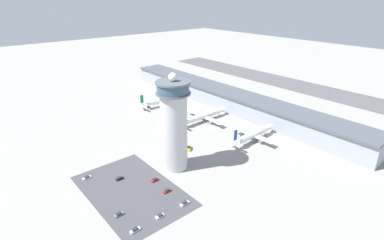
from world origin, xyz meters
The scene contains 19 objects.
ground_plane centered at (0.00, 0.00, 0.00)m, with size 1000.00×1000.00×0.00m, color gray.
terminal_building centered at (0.00, 70.00, 8.03)m, with size 247.71×25.00×15.87m.
runway_strip centered at (0.00, 178.42, 0.00)m, with size 371.57×44.00×0.01m, color #515154.
control_tower centered at (47.46, -23.83, 26.90)m, with size 18.55×18.55×55.35m.
parking_lot_surface centered at (51.54, -54.39, 0.00)m, with size 64.00×40.00×0.01m, color #424247.
airplane_gate_alpha centered at (-41.52, 30.45, 4.75)m, with size 30.21×44.59×13.79m.
airplane_gate_bravo centered at (8.50, 33.38, 4.37)m, with size 38.91×45.16×13.82m.
airplane_gate_charlie centered at (55.42, 36.00, 4.78)m, with size 31.02×39.66×14.17m.
service_truck_catering centered at (36.79, -4.55, 0.92)m, with size 5.84×6.22×2.65m.
service_truck_fuel centered at (-42.44, 15.64, 0.90)m, with size 7.84×6.35×2.61m.
service_truck_baggage centered at (49.28, 35.06, 1.01)m, with size 6.55×5.95×2.91m.
car_navy_sedan centered at (26.27, -67.63, 0.54)m, with size 1.92×4.57×1.39m.
car_white_wagon centered at (63.98, -41.41, 0.60)m, with size 1.87×4.45×1.54m.
car_black_suv centered at (51.91, -40.77, 0.62)m, with size 1.95×4.37×1.60m.
car_maroon_suv centered at (64.16, -68.16, 0.55)m, with size 1.93×4.43×1.42m.
car_red_hatchback centered at (77.36, -67.51, 0.58)m, with size 1.86×4.73×1.50m.
car_grey_coupe centered at (38.57, -54.42, 0.61)m, with size 1.81×4.10×1.57m.
car_yellow_taxi centered at (76.87, -54.64, 0.55)m, with size 1.94×4.07×1.42m.
car_silver_sedan centered at (77.34, -40.74, 0.60)m, with size 1.81×4.75×1.55m.
Camera 1 is at (167.48, -112.27, 92.25)m, focal length 28.00 mm.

